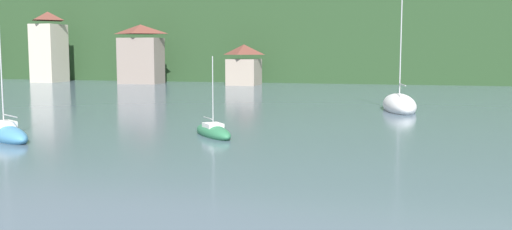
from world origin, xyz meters
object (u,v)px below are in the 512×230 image
at_px(shore_building_westcentral, 49,48).
at_px(sailboat_mid_2, 4,134).
at_px(sailboat_mid_4, 213,132).
at_px(sailboat_far_0, 399,105).
at_px(shore_building_central, 141,55).
at_px(shore_building_eastcentral, 244,65).

distance_m(shore_building_westcentral, sailboat_mid_2, 58.84).
bearing_deg(sailboat_mid_4, sailboat_far_0, 109.87).
bearing_deg(sailboat_mid_2, shore_building_westcentral, -25.12).
xyz_separation_m(shore_building_central, sailboat_far_0, (35.71, -29.26, -3.59)).
distance_m(shore_building_eastcentral, sailboat_far_0, 36.23).
height_order(shore_building_eastcentral, sailboat_far_0, sailboat_far_0).
distance_m(shore_building_westcentral, shore_building_central, 14.99).
distance_m(shore_building_central, sailboat_far_0, 46.31).
bearing_deg(sailboat_far_0, shore_building_eastcentral, 25.69).
relative_size(sailboat_mid_2, sailboat_mid_4, 1.60).
height_order(shore_building_eastcentral, sailboat_mid_2, sailboat_mid_2).
height_order(shore_building_westcentral, shore_building_eastcentral, shore_building_westcentral).
distance_m(shore_building_eastcentral, sailboat_mid_4, 47.41).
bearing_deg(shore_building_westcentral, shore_building_eastcentral, -0.17).
xyz_separation_m(shore_building_eastcentral, sailboat_mid_4, (11.08, -46.03, -2.44)).
height_order(sailboat_mid_2, sailboat_mid_4, sailboat_mid_2).
height_order(shore_building_eastcentral, sailboat_mid_4, shore_building_eastcentral).
distance_m(shore_building_central, sailboat_mid_4, 52.72).
height_order(shore_building_westcentral, sailboat_mid_2, shore_building_westcentral).
bearing_deg(shore_building_eastcentral, shore_building_central, -178.67).
bearing_deg(shore_building_westcentral, sailboat_far_0, -30.38).
distance_m(sailboat_far_0, sailboat_mid_2, 28.43).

